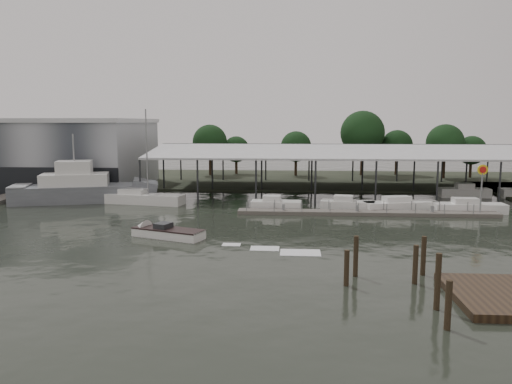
# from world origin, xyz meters

# --- Properties ---
(ground) EXTENTS (200.00, 200.00, 0.00)m
(ground) POSITION_xyz_m (0.00, 0.00, 0.00)
(ground) COLOR #232821
(ground) RESTS_ON ground
(land_strip_far) EXTENTS (140.00, 30.00, 0.30)m
(land_strip_far) POSITION_xyz_m (0.00, 42.00, 0.10)
(land_strip_far) COLOR #373C2D
(land_strip_far) RESTS_ON ground
(storage_warehouse) EXTENTS (24.50, 20.50, 10.50)m
(storage_warehouse) POSITION_xyz_m (-28.00, 29.94, 5.29)
(storage_warehouse) COLOR #9A9FA4
(storage_warehouse) RESTS_ON ground
(covered_boat_shed) EXTENTS (58.24, 24.00, 6.96)m
(covered_boat_shed) POSITION_xyz_m (17.00, 28.00, 6.13)
(covered_boat_shed) COLOR silver
(covered_boat_shed) RESTS_ON ground
(floating_dock) EXTENTS (28.00, 2.00, 1.40)m
(floating_dock) POSITION_xyz_m (15.00, 10.00, 0.20)
(floating_dock) COLOR #5E5953
(floating_dock) RESTS_ON ground
(shell_fuel_sign) EXTENTS (1.10, 0.18, 5.55)m
(shell_fuel_sign) POSITION_xyz_m (27.00, 9.99, 3.93)
(shell_fuel_sign) COLOR gray
(shell_fuel_sign) RESTS_ON ground
(grey_trawler) EXTENTS (18.33, 9.48, 8.84)m
(grey_trawler) POSITION_xyz_m (-19.20, 16.66, 1.58)
(grey_trawler) COLOR slate
(grey_trawler) RESTS_ON ground
(white_sailboat) EXTENTS (10.21, 4.34, 11.73)m
(white_sailboat) POSITION_xyz_m (-11.37, 15.51, 0.64)
(white_sailboat) COLOR white
(white_sailboat) RESTS_ON ground
(speedboat_underway) EXTENTS (17.41, 7.98, 2.00)m
(speedboat_underway) POSITION_xyz_m (-4.39, -1.96, 0.39)
(speedboat_underway) COLOR white
(speedboat_underway) RESTS_ON ground
(moored_cruiser_0) EXTENTS (5.74, 2.47, 1.70)m
(moored_cruiser_0) POSITION_xyz_m (5.05, 12.34, 0.61)
(moored_cruiser_0) COLOR white
(moored_cruiser_0) RESTS_ON ground
(moored_cruiser_1) EXTENTS (6.35, 3.33, 1.70)m
(moored_cruiser_1) POSITION_xyz_m (13.25, 13.01, 0.61)
(moored_cruiser_1) COLOR white
(moored_cruiser_1) RESTS_ON ground
(moored_cruiser_2) EXTENTS (8.78, 4.25, 1.70)m
(moored_cruiser_2) POSITION_xyz_m (19.23, 12.83, 0.61)
(moored_cruiser_2) COLOR white
(moored_cruiser_2) RESTS_ON ground
(moored_cruiser_3) EXTENTS (7.62, 2.22, 1.70)m
(moored_cruiser_3) POSITION_xyz_m (26.54, 12.04, 0.61)
(moored_cruiser_3) COLOR white
(moored_cruiser_3) RESTS_ON ground
(mooring_pilings) EXTENTS (5.58, 9.15, 3.71)m
(mooring_pilings) POSITION_xyz_m (13.49, -14.97, 1.01)
(mooring_pilings) COLOR #382B1C
(mooring_pilings) RESTS_ON ground
(horizon_tree_line) EXTENTS (67.86, 11.43, 12.06)m
(horizon_tree_line) POSITION_xyz_m (22.17, 47.79, 6.35)
(horizon_tree_line) COLOR #2F2115
(horizon_tree_line) RESTS_ON ground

